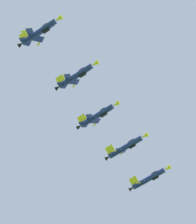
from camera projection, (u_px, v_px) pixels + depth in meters
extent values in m
cylinder|color=navy|center=(149.00, 179.00, 151.05)|extent=(4.87, 12.01, 1.70)
cube|color=#141947|center=(149.00, 180.00, 150.91)|extent=(3.84, 10.02, 1.41)
cone|color=yellow|center=(167.00, 168.00, 149.65)|extent=(2.15, 2.73, 1.56)
cone|color=black|center=(131.00, 188.00, 152.37)|extent=(1.74, 1.91, 1.36)
ellipsoid|color=#192333|center=(155.00, 173.00, 150.72)|extent=(2.34, 3.50, 1.53)
cube|color=black|center=(155.00, 178.00, 150.39)|extent=(1.87, 2.47, 1.38)
cube|color=navy|center=(146.00, 182.00, 153.80)|extent=(2.94, 2.41, 3.54)
cube|color=yellow|center=(145.00, 183.00, 155.98)|extent=(0.85, 1.67, 0.60)
cube|color=navy|center=(143.00, 181.00, 148.92)|extent=(3.19, 3.17, 3.54)
cube|color=yellow|center=(138.00, 183.00, 147.18)|extent=(1.48, 1.51, 0.60)
cube|color=navy|center=(137.00, 186.00, 153.47)|extent=(1.58, 1.85, 1.89)
cube|color=navy|center=(135.00, 186.00, 150.62)|extent=(2.15, 2.20, 1.89)
cube|color=yellow|center=(134.00, 181.00, 152.52)|extent=(2.85, 3.11, 1.67)
cylinder|color=navy|center=(125.00, 147.00, 144.75)|extent=(4.87, 12.01, 1.70)
cube|color=#141947|center=(126.00, 148.00, 144.61)|extent=(3.82, 10.02, 1.42)
cone|color=yellow|center=(145.00, 136.00, 143.35)|extent=(2.15, 2.73, 1.56)
cone|color=black|center=(108.00, 158.00, 146.06)|extent=(1.74, 1.91, 1.36)
ellipsoid|color=#192333|center=(132.00, 141.00, 144.41)|extent=(2.34, 3.49, 1.53)
cube|color=black|center=(132.00, 146.00, 144.09)|extent=(1.86, 2.47, 1.38)
cube|color=navy|center=(123.00, 151.00, 147.50)|extent=(2.90, 2.40, 3.57)
cube|color=yellow|center=(122.00, 153.00, 149.69)|extent=(0.85, 1.67, 0.60)
cube|color=navy|center=(119.00, 150.00, 142.61)|extent=(3.16, 3.13, 3.57)
cube|color=yellow|center=(114.00, 151.00, 140.85)|extent=(1.47, 1.51, 0.60)
cube|color=navy|center=(113.00, 155.00, 147.17)|extent=(1.56, 1.84, 1.90)
cube|color=navy|center=(111.00, 155.00, 144.31)|extent=(2.13, 2.19, 1.90)
cube|color=yellow|center=(110.00, 150.00, 146.20)|extent=(2.87, 3.11, 1.64)
cylinder|color=navy|center=(97.00, 116.00, 143.90)|extent=(4.87, 12.01, 1.70)
cube|color=#141947|center=(97.00, 117.00, 143.71)|extent=(3.93, 10.05, 1.34)
cone|color=yellow|center=(116.00, 104.00, 142.51)|extent=(2.15, 2.73, 1.56)
cone|color=black|center=(79.00, 127.00, 145.22)|extent=(1.74, 1.91, 1.36)
ellipsoid|color=#192333|center=(103.00, 110.00, 143.64)|extent=(2.36, 3.50, 1.55)
cube|color=black|center=(104.00, 114.00, 143.16)|extent=(1.90, 2.49, 1.38)
cube|color=navy|center=(95.00, 121.00, 146.54)|extent=(3.29, 2.49, 3.27)
cube|color=yellow|center=(95.00, 124.00, 148.64)|extent=(0.88, 1.68, 0.58)
cube|color=navy|center=(89.00, 117.00, 141.86)|extent=(3.44, 3.41, 3.27)
cube|color=yellow|center=(84.00, 117.00, 140.20)|extent=(1.50, 1.54, 0.58)
cube|color=navy|center=(85.00, 125.00, 146.26)|extent=(1.76, 1.87, 1.75)
cube|color=navy|center=(82.00, 123.00, 143.53)|extent=(2.29, 2.31, 1.75)
cube|color=yellow|center=(82.00, 119.00, 145.56)|extent=(2.70, 3.06, 1.88)
cylinder|color=navy|center=(76.00, 76.00, 140.33)|extent=(4.87, 12.01, 1.70)
cube|color=#141947|center=(76.00, 77.00, 140.17)|extent=(3.89, 10.04, 1.37)
cone|color=yellow|center=(95.00, 64.00, 138.94)|extent=(2.15, 2.73, 1.56)
cone|color=black|center=(58.00, 88.00, 141.65)|extent=(1.74, 1.91, 1.36)
ellipsoid|color=#192333|center=(82.00, 70.00, 140.04)|extent=(2.35, 3.50, 1.55)
cube|color=black|center=(82.00, 75.00, 139.62)|extent=(1.89, 2.48, 1.38)
cube|color=navy|center=(74.00, 82.00, 143.02)|extent=(3.14, 2.45, 3.39)
cube|color=yellow|center=(74.00, 85.00, 145.16)|extent=(0.87, 1.67, 0.59)
cube|color=navy|center=(68.00, 77.00, 138.25)|extent=(3.34, 3.31, 3.39)
cube|color=yellow|center=(62.00, 77.00, 136.55)|extent=(1.49, 1.53, 0.59)
cube|color=navy|center=(64.00, 86.00, 142.72)|extent=(1.69, 1.86, 1.81)
cube|color=navy|center=(60.00, 83.00, 139.93)|extent=(2.23, 2.27, 1.81)
cube|color=yellow|center=(61.00, 80.00, 141.91)|extent=(2.77, 3.08, 1.79)
cylinder|color=navy|center=(39.00, 32.00, 135.19)|extent=(4.87, 12.01, 1.70)
cube|color=#141947|center=(40.00, 33.00, 135.02)|extent=(3.91, 10.04, 1.36)
cone|color=yellow|center=(59.00, 19.00, 133.80)|extent=(2.15, 2.73, 1.56)
cone|color=black|center=(21.00, 44.00, 136.51)|extent=(1.74, 1.91, 1.36)
ellipsoid|color=#192333|center=(45.00, 26.00, 134.92)|extent=(2.36, 3.50, 1.55)
cube|color=black|center=(46.00, 30.00, 134.47)|extent=(1.89, 2.48, 1.38)
cube|color=navy|center=(39.00, 39.00, 137.86)|extent=(3.20, 2.47, 3.34)
cube|color=yellow|center=(39.00, 43.00, 139.98)|extent=(0.87, 1.68, 0.58)
cube|color=navy|center=(30.00, 32.00, 133.13)|extent=(3.38, 3.35, 3.34)
cube|color=yellow|center=(23.00, 31.00, 131.45)|extent=(1.50, 1.53, 0.58)
cube|color=navy|center=(28.00, 43.00, 137.57)|extent=(1.72, 1.86, 1.79)
cube|color=navy|center=(23.00, 40.00, 134.81)|extent=(2.26, 2.29, 1.79)
cube|color=yellow|center=(24.00, 36.00, 136.81)|extent=(2.74, 3.07, 1.83)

